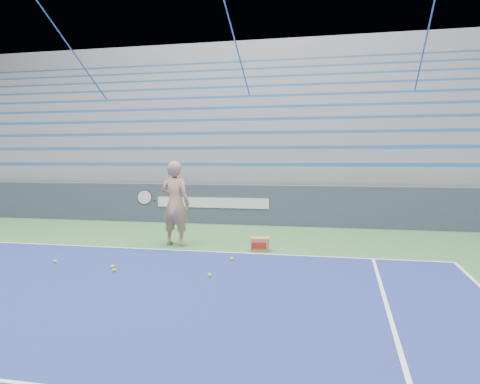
# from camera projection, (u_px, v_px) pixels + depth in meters

# --- Properties ---
(sponsor_barrier) EXTENTS (30.00, 0.32, 1.10)m
(sponsor_barrier) POSITION_uv_depth(u_px,v_px,m) (214.00, 204.00, 13.17)
(sponsor_barrier) COLOR #373F54
(sponsor_barrier) RESTS_ON ground
(bleachers) EXTENTS (31.00, 9.15, 7.30)m
(bleachers) POSITION_uv_depth(u_px,v_px,m) (252.00, 146.00, 18.62)
(bleachers) COLOR gray
(bleachers) RESTS_ON ground
(tennis_player) EXTENTS (0.96, 0.88, 1.77)m
(tennis_player) POSITION_uv_depth(u_px,v_px,m) (175.00, 203.00, 9.76)
(tennis_player) COLOR tan
(tennis_player) RESTS_ON ground
(ball_box) EXTENTS (0.40, 0.33, 0.27)m
(ball_box) POSITION_uv_depth(u_px,v_px,m) (260.00, 244.00, 9.19)
(ball_box) COLOR #A1794D
(ball_box) RESTS_ON ground
(tennis_ball_0) EXTENTS (0.07, 0.07, 0.07)m
(tennis_ball_0) POSITION_uv_depth(u_px,v_px,m) (112.00, 267.00, 7.72)
(tennis_ball_0) COLOR #C6EE30
(tennis_ball_0) RESTS_ON ground
(tennis_ball_1) EXTENTS (0.07, 0.07, 0.07)m
(tennis_ball_1) POSITION_uv_depth(u_px,v_px,m) (55.00, 262.00, 8.09)
(tennis_ball_1) COLOR #C6EE30
(tennis_ball_1) RESTS_ON ground
(tennis_ball_2) EXTENTS (0.07, 0.07, 0.07)m
(tennis_ball_2) POSITION_uv_depth(u_px,v_px,m) (114.00, 270.00, 7.46)
(tennis_ball_2) COLOR #C6EE30
(tennis_ball_2) RESTS_ON ground
(tennis_ball_3) EXTENTS (0.07, 0.07, 0.07)m
(tennis_ball_3) POSITION_uv_depth(u_px,v_px,m) (232.00, 259.00, 8.33)
(tennis_ball_3) COLOR #C6EE30
(tennis_ball_3) RESTS_ON ground
(tennis_ball_4) EXTENTS (0.07, 0.07, 0.07)m
(tennis_ball_4) POSITION_uv_depth(u_px,v_px,m) (210.00, 275.00, 7.15)
(tennis_ball_4) COLOR #C6EE30
(tennis_ball_4) RESTS_ON ground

